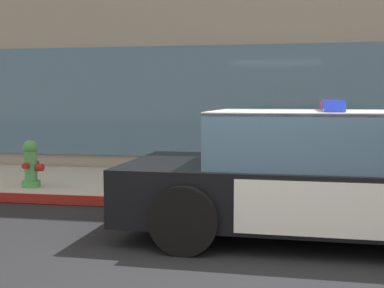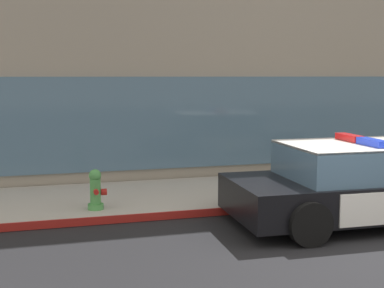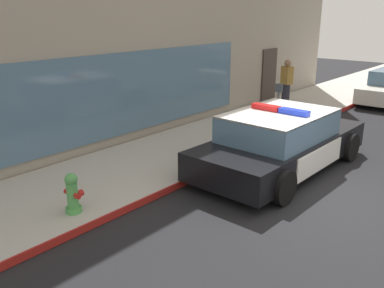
# 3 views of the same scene
# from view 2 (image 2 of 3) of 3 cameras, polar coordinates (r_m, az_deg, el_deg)

# --- Properties ---
(ground) EXTENTS (48.00, 48.00, 0.00)m
(ground) POSITION_cam_2_polar(r_m,az_deg,el_deg) (8.06, 17.81, -11.19)
(ground) COLOR black
(sidewalk) EXTENTS (48.00, 2.85, 0.15)m
(sidewalk) POSITION_cam_2_polar(r_m,az_deg,el_deg) (11.35, 6.95, -5.08)
(sidewalk) COLOR #B2ADA3
(sidewalk) RESTS_ON ground
(curb_red_paint) EXTENTS (28.80, 0.04, 0.14)m
(curb_red_paint) POSITION_cam_2_polar(r_m,az_deg,el_deg) (10.07, 10.12, -6.75)
(curb_red_paint) COLOR maroon
(curb_red_paint) RESTS_ON ground
(storefront_building) EXTENTS (22.23, 8.71, 9.48)m
(storefront_building) POSITION_cam_2_polar(r_m,az_deg,el_deg) (16.84, 0.98, 14.99)
(storefront_building) COLOR gray
(storefront_building) RESTS_ON ground
(police_cruiser) EXTENTS (4.89, 2.23, 1.49)m
(police_cruiser) POSITION_cam_2_polar(r_m,az_deg,el_deg) (9.55, 18.36, -4.07)
(police_cruiser) COLOR black
(police_cruiser) RESTS_ON ground
(fire_hydrant) EXTENTS (0.34, 0.39, 0.73)m
(fire_hydrant) POSITION_cam_2_polar(r_m,az_deg,el_deg) (9.53, -10.43, -4.94)
(fire_hydrant) COLOR #4C994C
(fire_hydrant) RESTS_ON sidewalk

